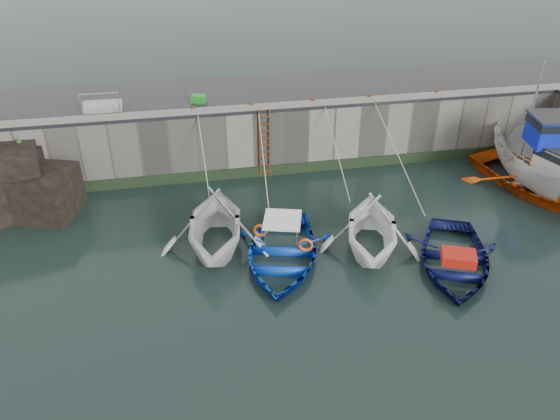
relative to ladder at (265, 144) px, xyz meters
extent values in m
plane|color=black|center=(2.00, -9.91, -1.59)|extent=(120.00, 120.00, 0.00)
cube|color=slate|center=(2.00, 2.59, -0.09)|extent=(30.00, 5.00, 3.00)
cube|color=black|center=(2.00, 2.59, 1.49)|extent=(30.00, 5.00, 0.16)
cube|color=slate|center=(2.00, 0.24, 1.67)|extent=(30.00, 0.30, 0.20)
cube|color=black|center=(2.00, 0.05, -1.34)|extent=(30.00, 0.08, 0.50)
cube|color=black|center=(-9.20, -1.51, -0.64)|extent=(2.96, 2.83, 1.90)
cube|color=black|center=(-10.20, -0.31, -0.44)|extent=(2.01, 1.83, 2.30)
cone|color=#2D591E|center=(-10.60, -1.11, 0.59)|extent=(0.44, 0.44, 0.45)
cone|color=#2D591E|center=(-9.50, -1.71, 0.09)|extent=(0.44, 0.44, 0.45)
cone|color=#2D591E|center=(-10.00, -0.11, 0.99)|extent=(0.44, 0.44, 0.45)
cylinder|color=#3F1E0F|center=(-0.22, 0.01, 0.01)|extent=(0.07, 0.07, 3.20)
cylinder|color=#3F1E0F|center=(0.22, 0.01, 0.01)|extent=(0.07, 0.07, 3.20)
cube|color=#3F1E0F|center=(0.00, -0.01, -1.34)|extent=(0.44, 0.06, 0.05)
cube|color=#3F1E0F|center=(0.00, -0.01, -1.01)|extent=(0.44, 0.06, 0.05)
cube|color=#3F1E0F|center=(0.00, -0.01, -0.68)|extent=(0.44, 0.06, 0.05)
cube|color=#3F1E0F|center=(0.00, -0.01, -0.35)|extent=(0.44, 0.06, 0.05)
cube|color=#3F1E0F|center=(0.00, -0.01, -0.02)|extent=(0.44, 0.06, 0.05)
cube|color=#3F1E0F|center=(0.00, -0.01, 0.31)|extent=(0.44, 0.06, 0.05)
cube|color=#3F1E0F|center=(0.00, -0.01, 0.64)|extent=(0.44, 0.06, 0.05)
cube|color=#3F1E0F|center=(0.00, -0.01, 0.97)|extent=(0.44, 0.06, 0.05)
cube|color=#3F1E0F|center=(0.00, -0.01, 1.30)|extent=(0.44, 0.06, 0.05)
imported|color=silver|center=(-2.69, -5.14, -1.59)|extent=(4.91, 5.48, 2.59)
imported|color=#0B3AB1|center=(-0.49, -6.41, -1.59)|extent=(5.00, 6.04, 1.08)
imported|color=white|center=(2.84, -6.32, -1.59)|extent=(5.15, 5.57, 2.43)
imported|color=#0A0E42|center=(5.37, -7.89, -1.59)|extent=(5.22, 5.99, 1.04)
imported|color=silver|center=(11.50, -2.76, -0.72)|extent=(3.43, 6.65, 2.45)
cube|color=#0C1CBD|center=(11.40, -3.35, 1.11)|extent=(1.64, 1.72, 1.20)
cube|color=black|center=(11.40, -3.35, 1.46)|extent=(1.71, 1.79, 0.28)
cube|color=#262628|center=(11.40, -3.35, 1.75)|extent=(1.87, 1.95, 0.08)
cylinder|color=#A5A8AD|center=(11.71, -1.57, 2.01)|extent=(0.08, 0.08, 3.00)
imported|color=#FF570D|center=(11.50, -3.49, -1.26)|extent=(6.51, 7.74, 1.37)
cube|color=silver|center=(11.68, -4.06, 0.03)|extent=(1.79, 1.85, 1.20)
cylinder|color=#A5A8AD|center=(11.14, -2.34, 0.93)|extent=(0.08, 0.08, 3.00)
cube|color=#1A9323|center=(-2.67, 1.56, 1.73)|extent=(0.70, 0.62, 0.33)
cylinder|color=#A5A8AD|center=(-7.50, 0.69, 2.07)|extent=(0.05, 0.05, 1.00)
cylinder|color=#A5A8AD|center=(-6.00, 0.69, 2.07)|extent=(0.05, 0.05, 1.00)
cylinder|color=#A5A8AD|center=(-6.75, 0.69, 2.53)|extent=(1.50, 0.05, 0.05)
cube|color=gray|center=(-6.75, 1.19, 1.66)|extent=(1.60, 0.35, 0.18)
cube|color=gray|center=(-6.75, 1.54, 1.84)|extent=(1.60, 0.35, 0.18)
cylinder|color=#3F1E0F|center=(-3.00, 0.34, 1.71)|extent=(0.18, 0.18, 0.28)
cylinder|color=#3F1E0F|center=(-0.50, 0.34, 1.71)|extent=(0.18, 0.18, 0.28)
cylinder|color=#3F1E0F|center=(2.20, 0.34, 1.71)|extent=(0.18, 0.18, 0.28)
cylinder|color=#3F1E0F|center=(4.80, 0.34, 1.71)|extent=(0.18, 0.18, 0.28)
cylinder|color=#3F1E0F|center=(8.00, 0.34, 1.71)|extent=(0.18, 0.18, 0.28)
camera|label=1|loc=(-3.51, -21.84, 10.03)|focal=35.00mm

